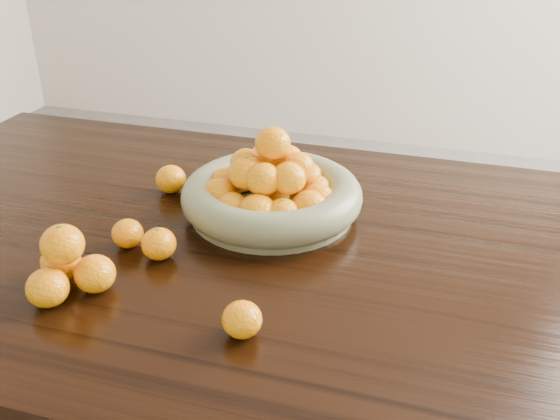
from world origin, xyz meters
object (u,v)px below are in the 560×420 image
(orange_pyramid, at_px, (67,266))
(loose_orange_0, at_px, (159,244))
(dining_table, at_px, (306,287))
(fruit_bowl, at_px, (271,192))

(orange_pyramid, bearing_deg, loose_orange_0, 54.52)
(dining_table, height_order, loose_orange_0, loose_orange_0)
(dining_table, xyz_separation_m, fruit_bowl, (-0.10, 0.11, 0.14))
(dining_table, distance_m, loose_orange_0, 0.29)
(fruit_bowl, relative_size, loose_orange_0, 5.81)
(fruit_bowl, distance_m, orange_pyramid, 0.43)
(fruit_bowl, xyz_separation_m, orange_pyramid, (-0.24, -0.36, -0.00))
(orange_pyramid, distance_m, loose_orange_0, 0.17)
(fruit_bowl, xyz_separation_m, loose_orange_0, (-0.14, -0.22, -0.02))
(dining_table, relative_size, orange_pyramid, 14.08)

